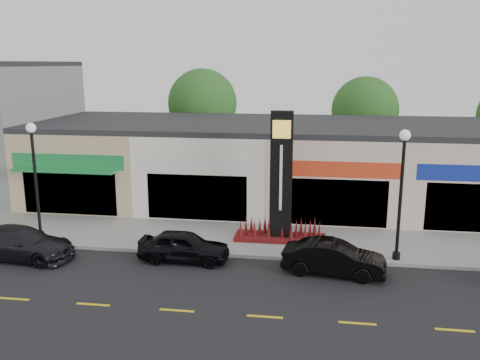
{
  "coord_description": "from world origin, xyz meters",
  "views": [
    {
      "loc": [
        4.42,
        -18.3,
        8.19
      ],
      "look_at": [
        1.14,
        4.0,
        2.99
      ],
      "focal_mm": 38.0,
      "sensor_mm": 36.0,
      "label": 1
    }
  ],
  "objects_px": {
    "car_black_conv": "(334,258)",
    "car_dark_sedan": "(20,243)",
    "car_black_sedan": "(184,246)",
    "lamp_west_near": "(35,170)",
    "pylon_sign": "(281,196)",
    "lamp_east_near": "(402,182)"
  },
  "relations": [
    {
      "from": "lamp_west_near",
      "to": "car_black_conv",
      "type": "distance_m",
      "value": 13.74
    },
    {
      "from": "car_black_conv",
      "to": "pylon_sign",
      "type": "bearing_deg",
      "value": 43.32
    },
    {
      "from": "lamp_east_near",
      "to": "car_dark_sedan",
      "type": "relative_size",
      "value": 1.16
    },
    {
      "from": "car_dark_sedan",
      "to": "lamp_west_near",
      "type": "bearing_deg",
      "value": 7.77
    },
    {
      "from": "lamp_west_near",
      "to": "pylon_sign",
      "type": "height_order",
      "value": "pylon_sign"
    },
    {
      "from": "lamp_west_near",
      "to": "car_black_sedan",
      "type": "height_order",
      "value": "lamp_west_near"
    },
    {
      "from": "car_black_sedan",
      "to": "lamp_west_near",
      "type": "bearing_deg",
      "value": 81.68
    },
    {
      "from": "car_black_conv",
      "to": "car_dark_sedan",
      "type": "bearing_deg",
      "value": 98.94
    },
    {
      "from": "lamp_west_near",
      "to": "lamp_east_near",
      "type": "distance_m",
      "value": 16.0
    },
    {
      "from": "lamp_west_near",
      "to": "car_black_conv",
      "type": "relative_size",
      "value": 1.35
    },
    {
      "from": "lamp_east_near",
      "to": "car_black_sedan",
      "type": "distance_m",
      "value": 9.37
    },
    {
      "from": "lamp_east_near",
      "to": "car_dark_sedan",
      "type": "height_order",
      "value": "lamp_east_near"
    },
    {
      "from": "pylon_sign",
      "to": "car_black_conv",
      "type": "height_order",
      "value": "pylon_sign"
    },
    {
      "from": "car_black_sedan",
      "to": "car_dark_sedan",
      "type": "bearing_deg",
      "value": 96.69
    },
    {
      "from": "lamp_east_near",
      "to": "pylon_sign",
      "type": "distance_m",
      "value": 5.42
    },
    {
      "from": "car_dark_sedan",
      "to": "car_black_conv",
      "type": "distance_m",
      "value": 13.24
    },
    {
      "from": "pylon_sign",
      "to": "car_black_conv",
      "type": "bearing_deg",
      "value": -54.46
    },
    {
      "from": "car_dark_sedan",
      "to": "car_black_conv",
      "type": "bearing_deg",
      "value": -84.71
    },
    {
      "from": "lamp_west_near",
      "to": "lamp_east_near",
      "type": "xyz_separation_m",
      "value": [
        16.0,
        0.0,
        0.0
      ]
    },
    {
      "from": "lamp_west_near",
      "to": "car_black_sedan",
      "type": "relative_size",
      "value": 1.42
    },
    {
      "from": "car_dark_sedan",
      "to": "car_black_sedan",
      "type": "distance_m",
      "value": 7.05
    },
    {
      "from": "lamp_west_near",
      "to": "car_black_sedan",
      "type": "distance_m",
      "value": 7.75
    }
  ]
}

